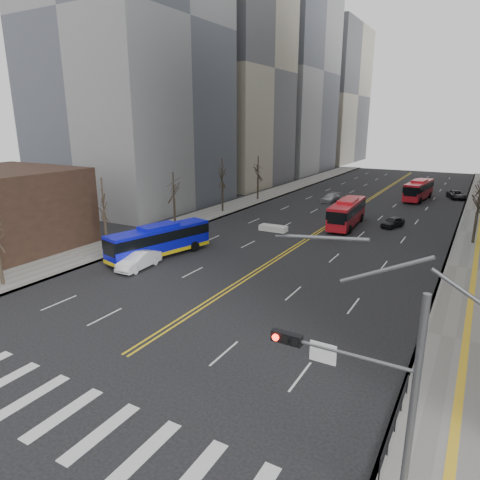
% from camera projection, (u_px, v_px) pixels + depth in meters
% --- Properties ---
extents(ground, '(220.00, 220.00, 0.00)m').
position_uv_depth(ground, '(46.00, 406.00, 19.70)').
color(ground, black).
extents(sidewalk_left, '(5.00, 130.00, 0.15)m').
position_uv_depth(sidewalk_left, '(234.00, 206.00, 65.18)').
color(sidewalk_left, gray).
rests_on(sidewalk_left, ground).
extents(crosswalk, '(26.70, 4.00, 0.01)m').
position_uv_depth(crosswalk, '(46.00, 406.00, 19.69)').
color(crosswalk, silver).
rests_on(crosswalk, ground).
extents(centerline, '(0.55, 100.00, 0.01)m').
position_uv_depth(centerline, '(359.00, 206.00, 65.69)').
color(centerline, gold).
rests_on(centerline, ground).
extents(office_towers, '(83.00, 134.00, 58.00)m').
position_uv_depth(office_towers, '(392.00, 50.00, 70.47)').
color(office_towers, gray).
rests_on(office_towers, ground).
extents(signal_mast, '(5.37, 0.37, 9.39)m').
position_uv_depth(signal_mast, '(367.00, 377.00, 13.48)').
color(signal_mast, slate).
rests_on(signal_mast, ground).
extents(pedestrian_railing, '(0.06, 6.06, 1.02)m').
position_uv_depth(pedestrian_railing, '(396.00, 418.00, 17.66)').
color(pedestrian_railing, black).
rests_on(pedestrian_railing, sidewalk_right).
extents(street_trees, '(35.20, 47.20, 7.60)m').
position_uv_depth(street_trees, '(256.00, 189.00, 50.70)').
color(street_trees, '#30271D').
rests_on(street_trees, ground).
extents(blue_bus, '(4.81, 10.95, 3.15)m').
position_uv_depth(blue_bus, '(159.00, 240.00, 40.92)').
color(blue_bus, '#0E11D6').
rests_on(blue_bus, ground).
extents(red_bus_near, '(3.07, 10.61, 3.35)m').
position_uv_depth(red_bus_near, '(347.00, 211.00, 52.71)').
color(red_bus_near, red).
rests_on(red_bus_near, ground).
extents(red_bus_far, '(3.43, 10.60, 3.32)m').
position_uv_depth(red_bus_far, '(419.00, 189.00, 70.26)').
color(red_bus_far, red).
rests_on(red_bus_far, ground).
extents(car_white, '(1.86, 4.71, 1.53)m').
position_uv_depth(car_white, '(139.00, 260.00, 37.75)').
color(car_white, white).
rests_on(car_white, ground).
extents(car_dark_mid, '(2.67, 4.03, 1.28)m').
position_uv_depth(car_dark_mid, '(393.00, 222.00, 52.49)').
color(car_dark_mid, black).
rests_on(car_dark_mid, ground).
extents(car_silver, '(2.24, 4.70, 1.32)m').
position_uv_depth(car_silver, '(330.00, 198.00, 69.00)').
color(car_silver, '#A7A6AC').
rests_on(car_silver, ground).
extents(car_dark_far, '(3.70, 5.30, 1.34)m').
position_uv_depth(car_dark_far, '(456.00, 195.00, 71.63)').
color(car_dark_far, black).
rests_on(car_dark_far, ground).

